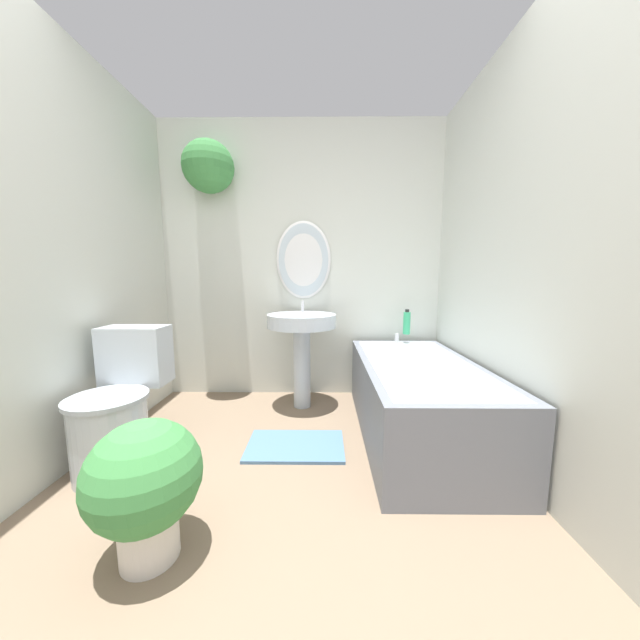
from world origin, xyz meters
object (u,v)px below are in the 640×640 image
object	(u,v)px
shampoo_bottle	(407,323)
potted_plant	(145,481)
bathtub	(418,397)
toilet	(119,408)
pedestal_sink	(302,334)

from	to	relation	value
shampoo_bottle	potted_plant	distance (m)	2.16
bathtub	shampoo_bottle	world-z (taller)	shampoo_bottle
bathtub	potted_plant	size ratio (longest dim) A/B	2.76
toilet	pedestal_sink	bearing A→B (deg)	41.17
pedestal_sink	potted_plant	size ratio (longest dim) A/B	1.61
toilet	shampoo_bottle	world-z (taller)	shampoo_bottle
bathtub	shampoo_bottle	size ratio (longest dim) A/B	7.04
toilet	bathtub	xyz separation A→B (m)	(1.79, 0.37, -0.07)
pedestal_sink	shampoo_bottle	world-z (taller)	pedestal_sink
toilet	pedestal_sink	world-z (taller)	pedestal_sink
bathtub	potted_plant	distance (m)	1.63
pedestal_sink	toilet	bearing A→B (deg)	-138.83
shampoo_bottle	potted_plant	xyz separation A→B (m)	(-1.38, -1.63, -0.37)
pedestal_sink	shampoo_bottle	bearing A→B (deg)	10.23
pedestal_sink	bathtub	bearing A→B (deg)	-30.74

